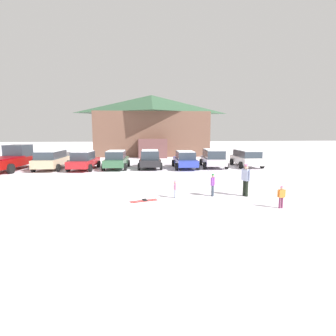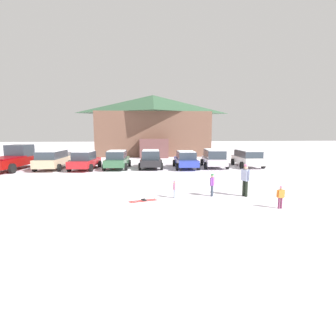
% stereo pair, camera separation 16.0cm
% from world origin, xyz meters
% --- Properties ---
extents(ground, '(160.00, 160.00, 0.00)m').
position_xyz_m(ground, '(0.00, 0.00, 0.00)').
color(ground, white).
extents(ski_lodge, '(16.16, 11.46, 8.55)m').
position_xyz_m(ski_lodge, '(-0.60, 30.20, 4.33)').
color(ski_lodge, brown).
rests_on(ski_lodge, ground).
extents(parked_beige_suv, '(2.39, 4.59, 1.70)m').
position_xyz_m(parked_beige_suv, '(-10.19, 15.40, 0.92)').
color(parked_beige_suv, tan).
rests_on(parked_beige_suv, ground).
extents(parked_red_sedan, '(2.42, 4.51, 1.65)m').
position_xyz_m(parked_red_sedan, '(-7.33, 14.95, 0.83)').
color(parked_red_sedan, red).
rests_on(parked_red_sedan, ground).
extents(parked_green_coupe, '(2.31, 4.47, 1.65)m').
position_xyz_m(parked_green_coupe, '(-4.53, 15.31, 0.83)').
color(parked_green_coupe, '#366643').
rests_on(parked_green_coupe, ground).
extents(parked_black_sedan, '(2.26, 4.24, 1.68)m').
position_xyz_m(parked_black_sedan, '(-1.49, 15.27, 0.84)').
color(parked_black_sedan, black).
rests_on(parked_black_sedan, ground).
extents(parked_blue_hatchback, '(2.17, 4.37, 1.58)m').
position_xyz_m(parked_blue_hatchback, '(1.68, 14.82, 0.80)').
color(parked_blue_hatchback, '#2C3DA7').
rests_on(parked_blue_hatchback, ground).
extents(parked_silver_wagon, '(2.51, 4.49, 1.68)m').
position_xyz_m(parked_silver_wagon, '(4.42, 15.22, 0.90)').
color(parked_silver_wagon, '#C2B7C1').
rests_on(parked_silver_wagon, ground).
extents(parked_white_suv, '(2.35, 4.50, 1.59)m').
position_xyz_m(parked_white_suv, '(7.70, 15.30, 0.87)').
color(parked_white_suv, white).
rests_on(parked_white_suv, ground).
extents(pickup_truck, '(2.87, 6.10, 2.15)m').
position_xyz_m(pickup_truck, '(-13.44, 15.45, 0.99)').
color(pickup_truck, maroon).
rests_on(pickup_truck, ground).
extents(skier_adult_in_blue_parka, '(0.37, 0.58, 1.67)m').
position_xyz_m(skier_adult_in_blue_parka, '(2.97, 4.18, 0.94)').
color(skier_adult_in_blue_parka, black).
rests_on(skier_adult_in_blue_parka, ground).
extents(skier_child_in_purple_jacket, '(0.28, 0.39, 1.16)m').
position_xyz_m(skier_child_in_purple_jacket, '(1.28, 4.36, 0.66)').
color(skier_child_in_purple_jacket, '#323C4A').
rests_on(skier_child_in_purple_jacket, ground).
extents(skier_child_in_orange_jacket, '(0.37, 0.15, 0.99)m').
position_xyz_m(skier_child_in_orange_jacket, '(3.64, 1.91, 0.56)').
color(skier_child_in_orange_jacket, '#753152').
rests_on(skier_child_in_orange_jacket, ground).
extents(skier_child_in_pink_snowsuit, '(0.14, 0.33, 0.89)m').
position_xyz_m(skier_child_in_pink_snowsuit, '(-0.71, 4.19, 0.50)').
color(skier_child_in_pink_snowsuit, '#A7B6D4').
rests_on(skier_child_in_pink_snowsuit, ground).
extents(pair_of_skis, '(1.38, 0.67, 0.08)m').
position_xyz_m(pair_of_skis, '(-2.28, 3.76, 0.02)').
color(pair_of_skis, red).
rests_on(pair_of_skis, ground).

